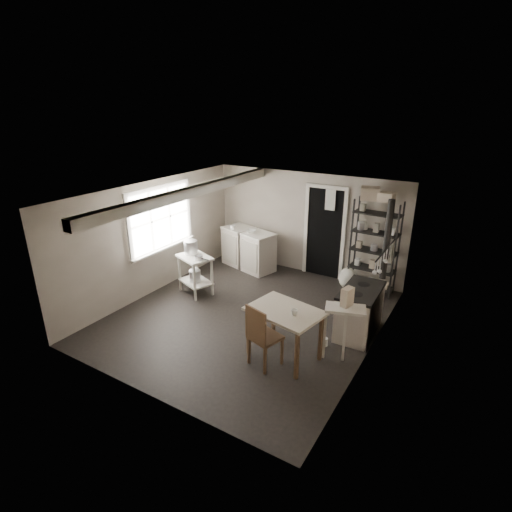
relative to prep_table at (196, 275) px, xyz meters
The scene contains 31 objects.
floor 1.52m from the prep_table, 11.05° to the right, with size 5.00×5.00×0.00m, color black.
ceiling 2.40m from the prep_table, 11.05° to the right, with size 5.00×5.00×0.00m, color silver.
wall_back 2.75m from the prep_table, 57.03° to the left, with size 4.50×0.02×2.30m, color #B0A596.
wall_front 3.22m from the prep_table, 62.64° to the right, with size 4.50×0.02×2.30m, color #B0A596.
wall_left 1.14m from the prep_table, 160.88° to the right, with size 0.02×5.00×2.30m, color #B0A596.
wall_right 3.78m from the prep_table, ahead, with size 0.02×5.00×2.30m, color #B0A596.
window 1.35m from the prep_table, behind, with size 0.12×1.76×1.28m, color silver, non-canonical shape.
doorway 2.95m from the prep_table, 49.20° to the left, with size 0.96×0.10×2.08m, color silver, non-canonical shape.
ceiling_beam 1.84m from the prep_table, 49.61° to the right, with size 0.18×5.00×0.18m, color silver, non-canonical shape.
wallpaper_panel 3.77m from the prep_table, ahead, with size 0.01×5.00×2.30m, color #B8A995, non-canonical shape.
utensil_rail 3.82m from the prep_table, ahead, with size 0.06×1.20×0.44m, color silver, non-canonical shape.
prep_table is the anchor object (origin of this frame).
stockpot 0.57m from the prep_table, 150.75° to the left, with size 0.28×0.28×0.30m, color silver.
saucepan 0.50m from the prep_table, 27.79° to the right, with size 0.17×0.17×0.09m, color silver.
bucket 0.03m from the prep_table, 87.28° to the right, with size 0.23×0.23×0.26m, color silver.
base_cabinets 1.75m from the prep_table, 83.78° to the left, with size 1.40×0.60×0.92m, color beige, non-canonical shape.
mixing_bowl 1.78m from the prep_table, 78.99° to the left, with size 0.29×0.29×0.07m, color white.
counter_cup 1.71m from the prep_table, 95.69° to the left, with size 0.12×0.12×0.10m, color white.
shelf_rack 3.67m from the prep_table, 32.28° to the left, with size 0.92×0.36×1.95m, color black, non-canonical shape.
shelf_jar 3.59m from the prep_table, 35.20° to the left, with size 0.08×0.08×0.18m, color white.
storage_box_a 3.81m from the prep_table, 33.33° to the left, with size 0.35×0.30×0.24m, color beige.
storage_box_b 4.04m from the prep_table, 30.37° to the left, with size 0.28×0.26×0.18m, color beige.
stove 3.37m from the prep_table, ahead, with size 0.58×1.05×0.83m, color beige, non-canonical shape.
stovepipe 3.82m from the prep_table, 10.59° to the left, with size 0.11×0.11×1.44m, color black, non-canonical shape.
side_ledge 3.45m from the prep_table, 11.16° to the right, with size 0.59×0.32×0.91m, color silver, non-canonical shape.
oats_box 3.49m from the prep_table, 10.25° to the right, with size 0.11×0.19×0.29m, color beige.
work_table 2.79m from the prep_table, 22.04° to the right, with size 1.08×0.76×0.82m, color beige, non-canonical shape.
table_cup 3.02m from the prep_table, 21.88° to the right, with size 0.10×0.10×0.09m, color white.
chair 2.79m from the prep_table, 29.13° to the right, with size 0.41×0.44×1.01m, color brown, non-canonical shape.
flour_sack 3.19m from the prep_table, 34.67° to the left, with size 0.39×0.33×0.47m, color white.
floor_crock 3.07m from the prep_table, ahead, with size 0.11×0.11×0.14m, color white.
Camera 1 is at (3.50, -5.49, 3.72)m, focal length 28.00 mm.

